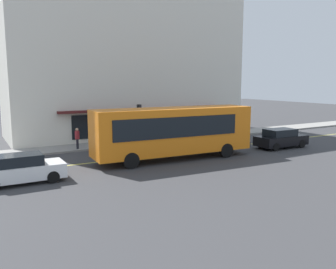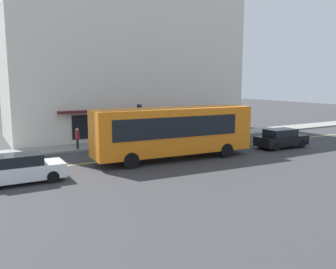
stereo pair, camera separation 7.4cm
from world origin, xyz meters
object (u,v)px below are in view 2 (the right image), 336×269
car_black (281,139)px  car_white (20,169)px  pedestrian_near_storefront (77,137)px  pedestrian_waiting (112,130)px  bus (174,130)px  traffic_light (140,114)px

car_black → car_white: bearing=-179.3°
car_black → pedestrian_near_storefront: pedestrian_near_storefront is taller
car_black → pedestrian_near_storefront: size_ratio=2.72×
car_white → pedestrian_waiting: (8.04, 7.90, 0.52)m
bus → car_black: bus is taller
traffic_light → bus: bearing=-94.0°
traffic_light → pedestrian_waiting: size_ratio=1.75×
car_white → car_black: (19.37, 0.24, 0.00)m
car_black → pedestrian_near_storefront: 15.96m
bus → pedestrian_waiting: 7.27m
pedestrian_near_storefront → bus: bearing=-51.5°
car_black → pedestrian_waiting: pedestrian_waiting is taller
pedestrian_waiting → traffic_light: bearing=-14.5°
bus → car_white: bus is taller
traffic_light → pedestrian_near_storefront: traffic_light is taller
pedestrian_near_storefront → pedestrian_waiting: (3.09, 0.84, 0.16)m
car_white → car_black: same height
car_black → bus: bearing=176.1°
pedestrian_near_storefront → pedestrian_waiting: size_ratio=0.87×
pedestrian_waiting → car_black: bearing=-34.1°
bus → pedestrian_waiting: (-1.81, 7.00, -0.72)m
traffic_light → pedestrian_waiting: bearing=165.5°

